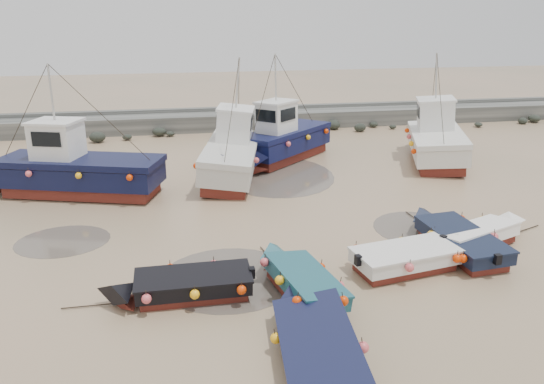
% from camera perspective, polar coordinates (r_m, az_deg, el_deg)
% --- Properties ---
extents(ground, '(120.00, 120.00, 0.00)m').
position_cam_1_polar(ground, '(19.69, 1.80, -6.87)').
color(ground, tan).
rests_on(ground, ground).
extents(seawall, '(60.00, 4.92, 1.50)m').
position_cam_1_polar(seawall, '(40.27, -4.65, 7.64)').
color(seawall, slate).
rests_on(seawall, ground).
extents(puddle_a, '(4.80, 4.80, 0.01)m').
position_cam_1_polar(puddle_a, '(18.23, -4.67, -9.17)').
color(puddle_a, '#584E45').
rests_on(puddle_a, ground).
extents(puddle_b, '(3.64, 3.64, 0.01)m').
position_cam_1_polar(puddle_b, '(22.81, 15.42, -3.81)').
color(puddle_b, '#584E45').
rests_on(puddle_b, ground).
extents(puddle_c, '(3.61, 3.61, 0.01)m').
position_cam_1_polar(puddle_c, '(22.41, -21.58, -4.93)').
color(puddle_c, '#584E45').
rests_on(puddle_c, ground).
extents(puddle_d, '(6.25, 6.25, 0.01)m').
position_cam_1_polar(puddle_d, '(29.01, 0.45, 1.85)').
color(puddle_d, '#584E45').
rests_on(puddle_d, ground).
extents(dinghy_1, '(2.63, 6.60, 1.43)m').
position_cam_1_polar(dinghy_1, '(14.35, 5.12, -15.31)').
color(dinghy_1, maroon).
rests_on(dinghy_1, ground).
extents(dinghy_2, '(2.41, 5.61, 1.43)m').
position_cam_1_polar(dinghy_2, '(17.13, 2.84, -9.02)').
color(dinghy_2, maroon).
rests_on(dinghy_2, ground).
extents(dinghy_3, '(5.58, 2.79, 1.43)m').
position_cam_1_polar(dinghy_3, '(21.82, 21.79, -4.04)').
color(dinghy_3, maroon).
rests_on(dinghy_3, ground).
extents(dinghy_4, '(5.94, 1.95, 1.43)m').
position_cam_1_polar(dinghy_4, '(16.96, -9.69, -9.62)').
color(dinghy_4, maroon).
rests_on(dinghy_4, ground).
extents(dinghy_5, '(5.90, 2.40, 1.43)m').
position_cam_1_polar(dinghy_5, '(19.17, 15.05, -6.51)').
color(dinghy_5, maroon).
rests_on(dinghy_5, ground).
extents(dinghy_6, '(2.33, 6.36, 1.43)m').
position_cam_1_polar(dinghy_6, '(21.17, 19.22, -4.46)').
color(dinghy_6, maroon).
rests_on(dinghy_6, ground).
extents(cabin_boat_0, '(10.82, 5.23, 6.22)m').
position_cam_1_polar(cabin_boat_0, '(27.45, -21.06, 2.38)').
color(cabin_boat_0, maroon).
rests_on(cabin_boat_0, ground).
extents(cabin_boat_1, '(4.38, 10.71, 6.22)m').
position_cam_1_polar(cabin_boat_1, '(28.81, -4.50, 4.39)').
color(cabin_boat_1, maroon).
rests_on(cabin_boat_1, ground).
extents(cabin_boat_2, '(7.85, 7.42, 6.22)m').
position_cam_1_polar(cabin_boat_2, '(31.22, 0.87, 5.68)').
color(cabin_boat_2, maroon).
rests_on(cabin_boat_2, ground).
extents(cabin_boat_3, '(5.34, 9.74, 6.22)m').
position_cam_1_polar(cabin_boat_3, '(33.13, 17.34, 5.59)').
color(cabin_boat_3, maroon).
rests_on(cabin_boat_3, ground).
extents(person, '(0.82, 0.70, 1.90)m').
position_cam_1_polar(person, '(26.54, -5.38, 0.09)').
color(person, '#1D1D3B').
rests_on(person, ground).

